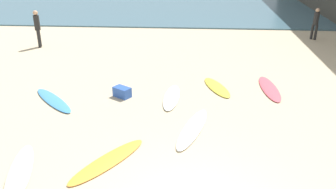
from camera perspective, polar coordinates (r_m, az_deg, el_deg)
name	(u,v)px	position (r m, az deg, el deg)	size (l,w,h in m)	color
surfboard_0	(108,161)	(8.91, -9.71, -10.56)	(0.55, 2.46, 0.06)	#F99F34
surfboard_1	(193,128)	(10.17, 4.02, -5.51)	(0.51, 2.54, 0.09)	white
surfboard_2	(53,100)	(12.51, -18.12, -0.87)	(0.50, 2.51, 0.08)	#4391D7
surfboard_3	(217,87)	(13.06, 7.93, 1.18)	(0.57, 1.98, 0.07)	yellow
surfboard_4	(269,88)	(13.36, 16.13, 0.96)	(0.57, 2.42, 0.07)	#E0515E
surfboard_5	(20,172)	(9.08, -22.94, -11.55)	(0.53, 2.44, 0.08)	beige
surfboard_6	(172,97)	(12.10, 0.59, -0.42)	(0.52, 2.17, 0.09)	white
beachgoer_near	(316,22)	(20.86, 22.83, 10.76)	(0.38, 0.38, 1.70)	black
beachgoer_mid	(37,27)	(18.96, -20.43, 10.27)	(0.34, 0.34, 1.85)	black
beach_cooler	(122,92)	(12.27, -7.45, 0.40)	(0.60, 0.36, 0.35)	#2D56B2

